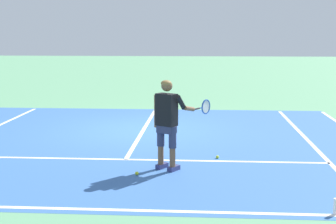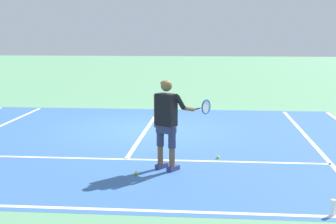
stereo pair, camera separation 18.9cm
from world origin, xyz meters
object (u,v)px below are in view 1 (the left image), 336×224
object	(u,v)px
tennis_ball_near_feet	(217,157)
water_bottle	(336,206)
tennis_player	(168,119)
tennis_ball_by_baseline	(137,173)

from	to	relation	value
tennis_ball_near_feet	water_bottle	bearing A→B (deg)	-62.20
tennis_player	tennis_ball_near_feet	bearing A→B (deg)	42.68
tennis_ball_near_feet	tennis_ball_by_baseline	distance (m)	1.98
tennis_ball_by_baseline	water_bottle	distance (m)	3.56
water_bottle	tennis_ball_near_feet	bearing A→B (deg)	117.80
tennis_player	tennis_ball_by_baseline	bearing A→B (deg)	-143.80
tennis_ball_near_feet	tennis_player	bearing A→B (deg)	-137.32
tennis_ball_near_feet	tennis_ball_by_baseline	xyz separation A→B (m)	(-1.51, -1.29, 0.00)
tennis_player	tennis_ball_near_feet	size ratio (longest dim) A/B	25.95
tennis_player	tennis_ball_near_feet	distance (m)	1.63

